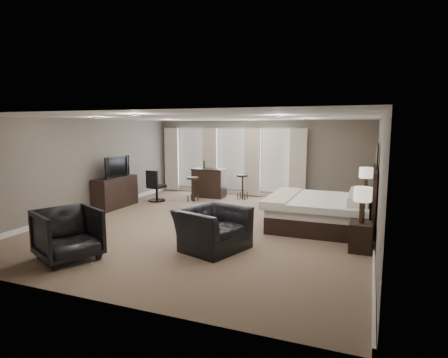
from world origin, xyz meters
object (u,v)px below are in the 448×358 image
at_px(tv, 115,175).
at_px(armchair_near, 213,222).
at_px(nightstand_near, 361,237).
at_px(dresser, 115,192).
at_px(lamp_far, 366,181).
at_px(nightstand_far, 364,206).
at_px(desk_chair, 157,186).
at_px(bar_stool_left, 193,189).
at_px(bed, 324,197).
at_px(bar_stool_right, 243,187).
at_px(bar_counter, 209,183).
at_px(armchair_far, 68,232).
at_px(lamp_near, 362,205).

xyz_separation_m(tv, armchair_near, (4.22, -2.45, -0.43)).
height_order(nightstand_near, dresser, dresser).
bearing_deg(dresser, lamp_far, 11.40).
height_order(nightstand_far, desk_chair, desk_chair).
bearing_deg(armchair_near, tv, 78.84).
bearing_deg(bar_stool_left, dresser, -136.36).
height_order(bed, tv, bed).
height_order(nightstand_near, armchair_near, armchair_near).
relative_size(armchair_near, bar_stool_right, 1.54).
bearing_deg(armchair_near, bar_counter, 43.68).
distance_m(armchair_far, bar_stool_left, 5.62).
distance_m(lamp_far, dresser, 7.08).
relative_size(nightstand_far, armchair_far, 0.61).
xyz_separation_m(lamp_far, bar_stool_left, (-5.18, 0.26, -0.59)).
xyz_separation_m(nightstand_far, armchair_near, (-2.70, -3.84, 0.24)).
bearing_deg(lamp_near, nightstand_near, 0.00).
relative_size(bar_stool_left, bar_stool_right, 0.96).
xyz_separation_m(tv, bar_stool_right, (3.11, 2.58, -0.57)).
relative_size(lamp_far, armchair_far, 0.68).
distance_m(armchair_near, desk_chair, 5.12).
xyz_separation_m(lamp_far, dresser, (-6.92, -1.40, -0.53)).
bearing_deg(tv, bar_stool_left, -46.36).
distance_m(armchair_far, desk_chair, 5.36).
distance_m(armchair_near, bar_stool_left, 4.80).
distance_m(armchair_near, bar_stool_right, 5.15).
distance_m(lamp_far, armchair_near, 4.72).
bearing_deg(nightstand_far, bar_stool_left, 177.11).
bearing_deg(armchair_near, bar_stool_right, 31.34).
bearing_deg(nightstand_far, armchair_near, -125.13).
distance_m(lamp_near, tv, 7.08).
bearing_deg(nightstand_near, nightstand_far, 90.00).
bearing_deg(bed, bar_stool_right, 137.91).
bearing_deg(lamp_far, tv, -168.60).
bearing_deg(lamp_near, desk_chair, 156.41).
xyz_separation_m(armchair_near, bar_stool_left, (-2.48, 4.10, -0.16)).
relative_size(bar_counter, desk_chair, 1.11).
bearing_deg(bar_stool_right, armchair_far, -99.56).
height_order(lamp_near, dresser, lamp_near).
relative_size(lamp_far, dresser, 0.45).
height_order(armchair_far, bar_stool_right, armchair_far).
bearing_deg(bar_stool_right, lamp_near, -47.02).
xyz_separation_m(dresser, desk_chair, (0.66, 1.23, 0.06)).
bearing_deg(bar_counter, nightstand_near, -38.97).
bearing_deg(bar_counter, bed, -32.27).
relative_size(armchair_far, bar_stool_left, 1.31).
xyz_separation_m(bed, lamp_near, (0.89, -1.45, 0.16)).
relative_size(bed, bar_stool_right, 2.85).
bearing_deg(bar_stool_right, lamp_far, -17.28).
bearing_deg(bed, dresser, 179.48).
bearing_deg(lamp_near, bed, 121.54).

